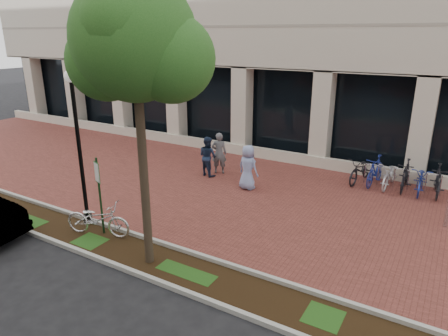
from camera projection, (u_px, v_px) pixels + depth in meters
The scene contains 14 objects.
ground at pixel (227, 191), 15.23m from camera, with size 120.00×120.00×0.00m, color black.
brick_plaza at pixel (227, 191), 15.23m from camera, with size 40.00×9.00×0.01m, color brown.
planting_strip at pixel (131, 252), 10.95m from camera, with size 40.00×1.50×0.01m, color black.
curb_plaza_side at pixel (149, 239), 11.54m from camera, with size 40.00×0.12×0.12m, color #AAAAA1.
curb_street_side at pixel (110, 263), 10.32m from camera, with size 40.00×0.12×0.12m, color #AAAAA1.
parking_sign at pixel (99, 186), 11.49m from camera, with size 0.34×0.07×2.38m.
lamppost at pixel (78, 142), 11.78m from camera, with size 0.36×0.36×4.75m.
street_tree at pixel (137, 48), 8.78m from camera, with size 3.35×2.80×6.99m.
locked_bicycle at pixel (98, 219), 11.72m from camera, with size 0.70×2.02×1.06m, color silver.
pedestrian_left at pixel (219, 153), 16.87m from camera, with size 0.65×0.43×1.78m, color #595A5E.
pedestrian_mid at pixel (208, 156), 16.63m from camera, with size 0.81×0.63×1.68m, color #1B2944.
pedestrian_right at pixel (248, 167), 15.15m from camera, with size 0.85×0.55×1.74m, color #8C9ED1.
bollard at pixel (447, 213), 12.22m from camera, with size 0.12×0.12×0.93m.
bike_rack_cluster at pixel (397, 175), 15.29m from camera, with size 3.62×2.08×1.16m.
Camera 1 is at (7.10, -12.23, 5.71)m, focal length 32.00 mm.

